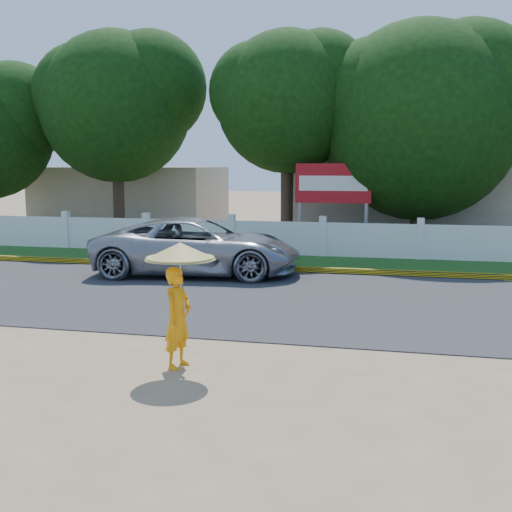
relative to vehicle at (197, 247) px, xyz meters
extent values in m
plane|color=#9E8460|center=(2.80, -7.07, -0.76)|extent=(120.00, 120.00, 0.00)
cube|color=#38383A|center=(2.80, -2.57, -0.75)|extent=(60.00, 7.00, 0.02)
cube|color=#2D601E|center=(2.80, 2.68, -0.74)|extent=(60.00, 3.50, 0.03)
cube|color=yellow|center=(2.80, 0.98, -0.68)|extent=(40.00, 0.18, 0.16)
cube|color=silver|center=(2.80, 4.13, -0.21)|extent=(40.00, 0.10, 1.10)
cube|color=#B7AD99|center=(5.80, 10.93, 0.84)|extent=(10.00, 6.00, 3.20)
cube|color=#B7AD99|center=(-7.20, 11.93, 0.64)|extent=(8.00, 5.00, 2.80)
imported|color=#999AA0|center=(0.00, 0.00, 0.00)|extent=(5.72, 3.17, 1.51)
imported|color=orange|center=(2.24, -7.54, -0.03)|extent=(0.46, 0.60, 1.46)
cylinder|color=#9A9AA0|center=(2.29, -7.54, 0.54)|extent=(0.02, 0.02, 0.95)
cone|color=tan|center=(2.29, -7.54, 0.94)|extent=(1.00, 1.00, 0.24)
cylinder|color=gray|center=(1.88, 5.23, 0.24)|extent=(0.12, 0.12, 2.00)
cylinder|color=gray|center=(4.08, 5.23, 0.24)|extent=(0.12, 0.12, 2.00)
cube|color=#AA1218|center=(2.98, 5.23, 1.54)|extent=(2.50, 0.12, 1.30)
cube|color=silver|center=(2.98, 5.17, 1.54)|extent=(2.25, 0.02, 0.49)
cylinder|color=#473828|center=(-5.67, 7.30, 1.00)|extent=(0.44, 0.44, 3.52)
sphere|color=#143E0E|center=(-5.67, 7.30, 4.35)|extent=(5.79, 5.79, 5.79)
cylinder|color=#473828|center=(1.18, 6.57, 1.10)|extent=(0.44, 0.44, 3.71)
sphere|color=#143E0E|center=(1.18, 6.57, 4.32)|extent=(4.97, 4.97, 4.97)
cylinder|color=#473828|center=(5.72, 7.08, 0.50)|extent=(0.44, 0.44, 2.51)
sphere|color=#143E0E|center=(5.72, 7.08, 3.63)|extent=(6.80, 6.80, 6.80)
camera|label=1|loc=(5.40, -16.02, 2.15)|focal=45.00mm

